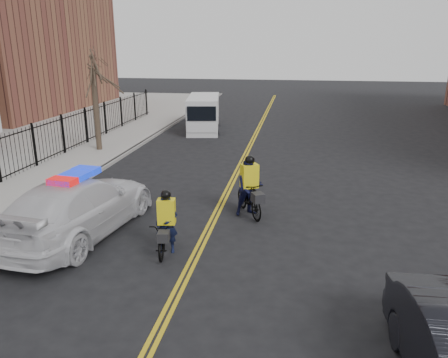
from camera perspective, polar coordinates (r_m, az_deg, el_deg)
ground at (r=12.36m, az=-3.10°, el=-8.73°), size 120.00×120.00×0.00m
center_line_left at (r=19.76m, az=1.68°, el=1.36°), size 0.10×60.00×0.01m
center_line_right at (r=19.74m, az=2.14°, el=1.34°), size 0.10×60.00×0.01m
sidewalk at (r=21.97m, az=-17.87°, el=2.34°), size 3.00×60.00×0.15m
curb at (r=21.33m, az=-14.28°, el=2.22°), size 0.20×60.00×0.15m
iron_fence at (r=22.50m, az=-21.50°, el=4.73°), size 0.12×28.00×2.00m
street_tree at (r=23.22m, az=-16.64°, el=11.91°), size 3.20×3.20×4.80m
police_cruiser at (r=13.47m, az=-18.51°, el=-3.38°), size 3.09×6.18×1.88m
cargo_van at (r=28.54m, az=-2.69°, el=8.47°), size 2.71×5.45×2.19m
cyclist_near at (r=11.88m, az=-7.43°, el=-6.71°), size 0.88×1.87×1.76m
cyclist_far at (r=14.23m, az=3.32°, el=-1.69°), size 1.45×2.03×2.02m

